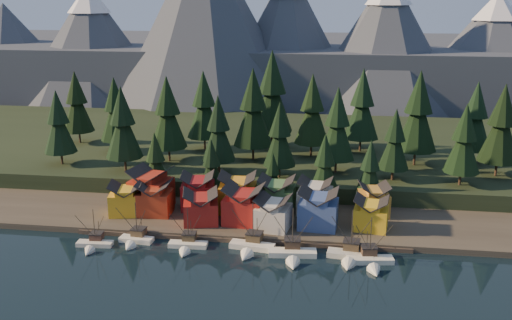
# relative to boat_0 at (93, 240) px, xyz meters

# --- Properties ---
(ground) EXTENTS (500.00, 500.00, 0.00)m
(ground) POSITION_rel_boat_0_xyz_m (33.27, -7.71, -1.87)
(ground) COLOR black
(ground) RESTS_ON ground
(shore_strip) EXTENTS (400.00, 50.00, 1.50)m
(shore_strip) POSITION_rel_boat_0_xyz_m (33.27, 32.29, -1.12)
(shore_strip) COLOR #373028
(shore_strip) RESTS_ON ground
(hillside) EXTENTS (420.00, 100.00, 6.00)m
(hillside) POSITION_rel_boat_0_xyz_m (33.27, 82.29, 1.13)
(hillside) COLOR black
(hillside) RESTS_ON ground
(dock) EXTENTS (80.00, 4.00, 1.00)m
(dock) POSITION_rel_boat_0_xyz_m (33.27, 8.79, -1.37)
(dock) COLOR #4B4136
(dock) RESTS_ON ground
(mountain_ridge) EXTENTS (560.00, 190.00, 90.00)m
(mountain_ridge) POSITION_rel_boat_0_xyz_m (29.07, 205.88, 24.19)
(mountain_ridge) COLOR #4C5362
(mountain_ridge) RESTS_ON ground
(boat_0) EXTENTS (8.69, 9.37, 9.87)m
(boat_0) POSITION_rel_boat_0_xyz_m (0.00, 0.00, 0.00)
(boat_0) COLOR silver
(boat_0) RESTS_ON ground
(boat_1) EXTENTS (8.43, 9.04, 10.87)m
(boat_1) POSITION_rel_boat_0_xyz_m (8.75, 3.58, 0.33)
(boat_1) COLOR white
(boat_1) RESTS_ON ground
(boat_2) EXTENTS (9.31, 10.09, 10.51)m
(boat_2) POSITION_rel_boat_0_xyz_m (21.74, 2.42, 0.11)
(boat_2) COLOR white
(boat_2) RESTS_ON ground
(boat_3) EXTENTS (11.02, 11.73, 12.20)m
(boat_3) POSITION_rel_boat_0_xyz_m (36.48, 3.39, 0.43)
(boat_3) COLOR white
(boat_3) RESTS_ON ground
(boat_4) EXTENTS (11.30, 12.13, 12.37)m
(boat_4) POSITION_rel_boat_0_xyz_m (46.31, 0.94, 0.44)
(boat_4) COLOR silver
(boat_4) RESTS_ON ground
(boat_5) EXTENTS (10.90, 11.65, 12.33)m
(boat_5) POSITION_rel_boat_0_xyz_m (58.96, 1.82, 0.48)
(boat_5) COLOR silver
(boat_5) RESTS_ON ground
(boat_6) EXTENTS (10.77, 11.47, 11.54)m
(boat_6) POSITION_rel_boat_0_xyz_m (63.46, -0.10, 0.27)
(boat_6) COLOR silver
(boat_6) RESTS_ON ground
(house_front_0) EXTENTS (9.82, 9.46, 8.39)m
(house_front_0) POSITION_rel_boat_0_xyz_m (1.70, 17.98, 4.04)
(house_front_0) COLOR gold
(house_front_0) RESTS_ON shore_strip
(house_front_1) EXTENTS (8.79, 8.46, 8.76)m
(house_front_1) POSITION_rel_boat_0_xyz_m (9.03, 18.88, 4.23)
(house_front_1) COLOR #9E3018
(house_front_1) RESTS_ON shore_strip
(house_front_2) EXTENTS (10.19, 10.24, 8.28)m
(house_front_2) POSITION_rel_boat_0_xyz_m (22.18, 14.88, 3.98)
(house_front_2) COLOR maroon
(house_front_2) RESTS_ON shore_strip
(house_front_3) EXTENTS (10.30, 9.90, 9.72)m
(house_front_3) POSITION_rel_boat_0_xyz_m (32.89, 16.23, 4.74)
(house_front_3) COLOR maroon
(house_front_3) RESTS_ON shore_strip
(house_front_4) EXTENTS (9.18, 9.71, 8.12)m
(house_front_4) POSITION_rel_boat_0_xyz_m (40.50, 13.62, 3.90)
(house_front_4) COLOR beige
(house_front_4) RESTS_ON shore_strip
(house_front_5) EXTENTS (9.91, 9.15, 9.71)m
(house_front_5) POSITION_rel_boat_0_xyz_m (51.34, 15.86, 4.74)
(house_front_5) COLOR #3B538D
(house_front_5) RESTS_ON shore_strip
(house_front_6) EXTENTS (9.01, 8.64, 7.99)m
(house_front_6) POSITION_rel_boat_0_xyz_m (64.04, 16.61, 3.83)
(house_front_6) COLOR gold
(house_front_6) RESTS_ON shore_strip
(house_back_0) EXTENTS (11.56, 11.26, 10.69)m
(house_back_0) POSITION_rel_boat_0_xyz_m (6.47, 23.89, 5.24)
(house_back_0) COLOR maroon
(house_back_0) RESTS_ON shore_strip
(house_back_1) EXTENTS (9.59, 9.68, 9.52)m
(house_back_1) POSITION_rel_boat_0_xyz_m (19.12, 24.58, 4.63)
(house_back_1) COLOR maroon
(house_back_1) RESTS_ON shore_strip
(house_back_2) EXTENTS (10.12, 9.40, 10.10)m
(house_back_2) POSITION_rel_boat_0_xyz_m (29.94, 24.03, 4.94)
(house_back_2) COLOR orange
(house_back_2) RESTS_ON shore_strip
(house_back_3) EXTENTS (9.57, 8.61, 9.33)m
(house_back_3) POSITION_rel_boat_0_xyz_m (40.11, 25.21, 4.53)
(house_back_3) COLOR #46733E
(house_back_3) RESTS_ON shore_strip
(house_back_4) EXTENTS (9.33, 9.03, 9.26)m
(house_back_4) POSITION_rel_boat_0_xyz_m (50.15, 25.10, 4.50)
(house_back_4) COLOR beige
(house_back_4) RESTS_ON shore_strip
(house_back_5) EXTENTS (8.48, 8.56, 8.39)m
(house_back_5) POSITION_rel_boat_0_xyz_m (65.22, 25.97, 4.04)
(house_back_5) COLOR #C08931
(house_back_5) RESTS_ON shore_strip
(tree_hill_0) EXTENTS (9.96, 9.96, 23.20)m
(tree_hill_0) POSITION_rel_boat_0_xyz_m (-28.73, 44.29, 16.82)
(tree_hill_0) COLOR #332319
(tree_hill_0) RESTS_ON hillside
(tree_hill_1) EXTENTS (10.76, 10.76, 25.07)m
(tree_hill_1) POSITION_rel_boat_0_xyz_m (-16.73, 60.29, 17.83)
(tree_hill_1) COLOR #332319
(tree_hill_1) RESTS_ON hillside
(tree_hill_2) EXTENTS (10.91, 10.91, 25.42)m
(tree_hill_2) POSITION_rel_boat_0_xyz_m (-6.73, 40.29, 18.03)
(tree_hill_2) COLOR #332319
(tree_hill_2) RESTS_ON hillside
(tree_hill_3) EXTENTS (11.59, 11.59, 26.99)m
(tree_hill_3) POSITION_rel_boat_0_xyz_m (3.27, 52.29, 18.89)
(tree_hill_3) COLOR #332319
(tree_hill_3) RESTS_ON hillside
(tree_hill_4) EXTENTS (11.50, 11.50, 26.79)m
(tree_hill_4) POSITION_rel_boat_0_xyz_m (11.27, 67.29, 18.78)
(tree_hill_4) COLOR #332319
(tree_hill_4) RESTS_ON hillside
(tree_hill_5) EXTENTS (9.94, 9.94, 23.15)m
(tree_hill_5) POSITION_rel_boat_0_xyz_m (21.27, 42.29, 16.79)
(tree_hill_5) COLOR #332319
(tree_hill_5) RESTS_ON hillside
(tree_hill_6) EXTENTS (12.54, 12.54, 29.21)m
(tree_hill_6) POSITION_rel_boat_0_xyz_m (29.27, 57.29, 20.10)
(tree_hill_6) COLOR #332319
(tree_hill_6) RESTS_ON hillside
(tree_hill_7) EXTENTS (9.49, 9.49, 22.10)m
(tree_hill_7) POSITION_rel_boat_0_xyz_m (39.27, 40.29, 16.21)
(tree_hill_7) COLOR #332319
(tree_hill_7) RESTS_ON hillside
(tree_hill_8) EXTENTS (11.52, 11.52, 26.84)m
(tree_hill_8) POSITION_rel_boat_0_xyz_m (47.27, 64.29, 18.81)
(tree_hill_8) COLOR #332319
(tree_hill_8) RESTS_ON hillside
(tree_hill_9) EXTENTS (10.95, 10.95, 25.52)m
(tree_hill_9) POSITION_rel_boat_0_xyz_m (55.27, 47.29, 18.08)
(tree_hill_9) COLOR #332319
(tree_hill_9) RESTS_ON hillside
(tree_hill_10) EXTENTS (11.95, 11.95, 27.83)m
(tree_hill_10) POSITION_rel_boat_0_xyz_m (63.27, 72.29, 19.35)
(tree_hill_10) COLOR #332319
(tree_hill_10) RESTS_ON hillside
(tree_hill_11) EXTENTS (8.85, 8.85, 20.62)m
(tree_hill_11) POSITION_rel_boat_0_xyz_m (71.27, 42.29, 15.40)
(tree_hill_11) COLOR #332319
(tree_hill_11) RESTS_ON hillside
(tree_hill_12) EXTENTS (12.55, 12.55, 29.23)m
(tree_hill_12) POSITION_rel_boat_0_xyz_m (79.27, 58.29, 20.11)
(tree_hill_12) COLOR #332319
(tree_hill_12) RESTS_ON hillside
(tree_hill_13) EXTENTS (9.82, 9.82, 22.87)m
(tree_hill_13) POSITION_rel_boat_0_xyz_m (89.27, 40.29, 16.63)
(tree_hill_13) COLOR #332319
(tree_hill_13) RESTS_ON hillside
(tree_hill_14) EXTENTS (10.93, 10.93, 25.46)m
(tree_hill_14) POSITION_rel_boat_0_xyz_m (97.27, 64.29, 18.05)
(tree_hill_14) COLOR #332319
(tree_hill_14) RESTS_ON hillside
(tree_hill_15) EXTENTS (14.21, 14.21, 33.10)m
(tree_hill_15) POSITION_rel_boat_0_xyz_m (33.27, 74.29, 22.24)
(tree_hill_15) COLOR #332319
(tree_hill_15) RESTS_ON hillside
(tree_hill_16) EXTENTS (10.92, 10.92, 25.43)m
(tree_hill_16) POSITION_rel_boat_0_xyz_m (-34.73, 70.29, 18.04)
(tree_hill_16) COLOR #332319
(tree_hill_16) RESTS_ON hillside
(tree_hill_17) EXTENTS (11.55, 11.55, 26.91)m
(tree_hill_17) POSITION_rel_boat_0_xyz_m (101.27, 50.29, 18.85)
(tree_hill_17) COLOR #332319
(tree_hill_17) RESTS_ON hillside
(tree_shore_0) EXTENTS (7.96, 7.96, 18.55)m
(tree_shore_0) POSITION_rel_boat_0_xyz_m (5.27, 32.29, 9.77)
(tree_shore_0) COLOR #332319
(tree_shore_0) RESTS_ON shore_strip
(tree_shore_1) EXTENTS (7.39, 7.39, 17.22)m
(tree_shore_1) POSITION_rel_boat_0_xyz_m (21.27, 32.29, 9.04)
(tree_shore_1) COLOR #332319
(tree_shore_1) RESTS_ON shore_strip
(tree_shore_2) EXTENTS (6.05, 6.05, 14.08)m
(tree_shore_2) POSITION_rel_boat_0_xyz_m (38.27, 32.29, 7.32)
(tree_shore_2) COLOR #332319
(tree_shore_2) RESTS_ON shore_strip
(tree_shore_3) EXTENTS (8.55, 8.55, 19.91)m
(tree_shore_3) POSITION_rel_boat_0_xyz_m (52.27, 32.29, 10.51)
(tree_shore_3) COLOR #332319
(tree_shore_3) RESTS_ON shore_strip
(tree_shore_4) EXTENTS (7.94, 7.94, 18.51)m
(tree_shore_4) POSITION_rel_boat_0_xyz_m (64.27, 32.29, 9.74)
(tree_shore_4) COLOR #332319
(tree_shore_4) RESTS_ON shore_strip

